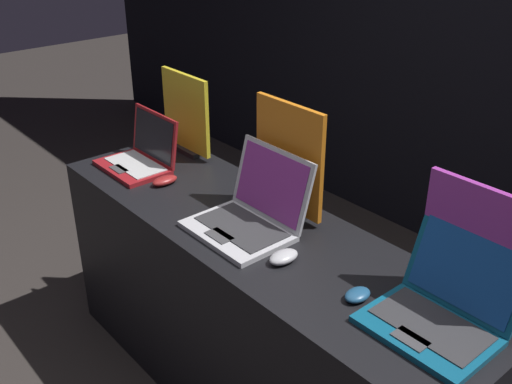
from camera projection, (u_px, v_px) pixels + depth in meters
display_counter at (256, 318)px, 2.46m from camera, size 2.02×0.59×0.86m
laptop_front at (141, 155)px, 2.73m from camera, size 0.34×0.27×0.24m
mouse_front at (165, 181)px, 2.58m from camera, size 0.06×0.12×0.04m
promo_stand_front at (186, 116)px, 2.82m from camera, size 0.34×0.07×0.39m
laptop_middle at (251, 212)px, 2.23m from camera, size 0.38×0.35×0.28m
mouse_middle at (284, 257)px, 2.05m from camera, size 0.07×0.12×0.04m
promo_stand_middle at (289, 162)px, 2.27m from camera, size 0.35×0.07×0.45m
laptop_back at (442, 306)px, 1.73m from camera, size 0.36×0.35×0.27m
mouse_back at (357, 295)px, 1.86m from camera, size 0.06×0.09×0.03m
promo_stand_back at (476, 252)px, 1.76m from camera, size 0.36×0.07×0.40m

